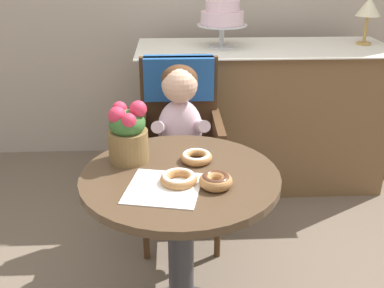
# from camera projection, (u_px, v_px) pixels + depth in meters

# --- Properties ---
(cafe_table) EXTENTS (0.72, 0.72, 0.72)m
(cafe_table) POSITION_uv_depth(u_px,v_px,m) (181.00, 224.00, 1.71)
(cafe_table) COLOR #4C3826
(cafe_table) RESTS_ON ground
(wicker_chair) EXTENTS (0.42, 0.45, 0.95)m
(wicker_chair) POSITION_uv_depth(u_px,v_px,m) (180.00, 121.00, 2.33)
(wicker_chair) COLOR #472D19
(wicker_chair) RESTS_ON ground
(seated_child) EXTENTS (0.27, 0.32, 0.73)m
(seated_child) POSITION_uv_depth(u_px,v_px,m) (180.00, 125.00, 2.18)
(seated_child) COLOR silver
(seated_child) RESTS_ON ground
(paper_napkin) EXTENTS (0.29, 0.29, 0.00)m
(paper_napkin) POSITION_uv_depth(u_px,v_px,m) (164.00, 188.00, 1.53)
(paper_napkin) COLOR white
(paper_napkin) RESTS_ON cafe_table
(donut_front) EXTENTS (0.12, 0.12, 0.03)m
(donut_front) POSITION_uv_depth(u_px,v_px,m) (196.00, 157.00, 1.71)
(donut_front) COLOR #AD7542
(donut_front) RESTS_ON cafe_table
(donut_mid) EXTENTS (0.13, 0.13, 0.03)m
(donut_mid) POSITION_uv_depth(u_px,v_px,m) (179.00, 178.00, 1.56)
(donut_mid) COLOR #AD7542
(donut_mid) RESTS_ON cafe_table
(donut_side) EXTENTS (0.11, 0.11, 0.04)m
(donut_side) POSITION_uv_depth(u_px,v_px,m) (216.00, 180.00, 1.53)
(donut_side) COLOR #AD7542
(donut_side) RESTS_ON cafe_table
(flower_vase) EXTENTS (0.15, 0.15, 0.24)m
(flower_vase) POSITION_uv_depth(u_px,v_px,m) (128.00, 133.00, 1.69)
(flower_vase) COLOR brown
(flower_vase) RESTS_ON cafe_table
(display_counter) EXTENTS (1.56, 0.62, 0.90)m
(display_counter) POSITION_uv_depth(u_px,v_px,m) (260.00, 116.00, 2.95)
(display_counter) COLOR brown
(display_counter) RESTS_ON ground
(tiered_cake_stand) EXTENTS (0.30, 0.30, 0.28)m
(tiered_cake_stand) POSITION_uv_depth(u_px,v_px,m) (222.00, 16.00, 2.68)
(tiered_cake_stand) COLOR silver
(tiered_cake_stand) RESTS_ON display_counter
(table_lamp) EXTENTS (0.15, 0.15, 0.28)m
(table_lamp) POSITION_uv_depth(u_px,v_px,m) (369.00, 9.00, 2.74)
(table_lamp) COLOR #B28C47
(table_lamp) RESTS_ON display_counter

